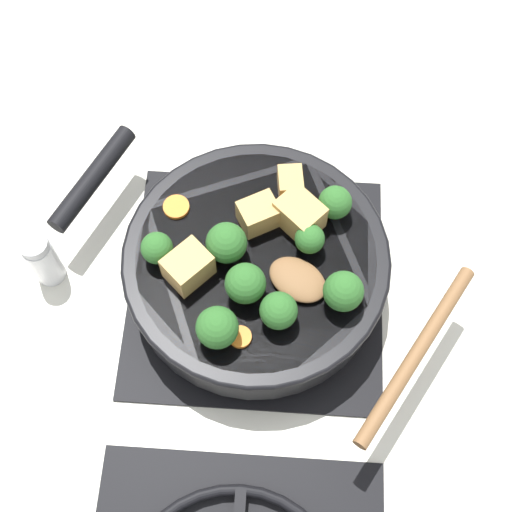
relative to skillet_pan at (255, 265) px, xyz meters
The scene contains 19 objects.
ground_plane 0.06m from the skillet_pan, 154.70° to the left, with size 2.40×2.40×0.00m, color silver.
front_burner_grate 0.05m from the skillet_pan, 154.70° to the left, with size 0.31×0.31×0.03m.
skillet_pan is the anchor object (origin of this frame).
wooden_spoon 0.15m from the skillet_pan, 148.94° to the left, with size 0.24×0.22×0.02m.
tofu_cube_center_large 0.08m from the skillet_pan, 137.22° to the right, with size 0.05×0.04×0.04m, color tan.
tofu_cube_near_handle 0.09m from the skillet_pan, 21.38° to the left, with size 0.05×0.04×0.04m, color tan.
tofu_cube_east_chunk 0.10m from the skillet_pan, 112.03° to the right, with size 0.04×0.03×0.03m, color tan.
tofu_cube_west_chunk 0.06m from the skillet_pan, 85.86° to the right, with size 0.04×0.03×0.03m, color tan.
broccoli_floret_near_spoon 0.08m from the skillet_pan, 168.38° to the right, with size 0.03×0.03×0.04m.
broccoli_floret_center_top 0.10m from the skillet_pan, 111.99° to the left, with size 0.04×0.04×0.05m.
broccoli_floret_east_rim 0.06m from the skillet_pan, ahead, with size 0.05×0.05×0.05m.
broccoli_floret_west_rim 0.07m from the skillet_pan, 82.07° to the left, with size 0.04×0.04×0.05m.
broccoli_floret_north_edge 0.12m from the skillet_pan, 153.20° to the left, with size 0.04×0.04×0.05m.
broccoli_floret_south_cluster 0.12m from the skillet_pan, 145.85° to the right, with size 0.04×0.04×0.05m.
broccoli_floret_mid_floret 0.12m from the skillet_pan, 71.95° to the left, with size 0.05×0.05×0.05m.
broccoli_floret_small_inner 0.12m from the skillet_pan, ahead, with size 0.04×0.04×0.04m.
carrot_slice_orange_thin 0.10m from the skillet_pan, 84.93° to the left, with size 0.02×0.02×0.01m, color orange.
carrot_slice_near_center 0.11m from the skillet_pan, 30.04° to the right, with size 0.03×0.03×0.01m, color orange.
salt_shaker 0.25m from the skillet_pan, ahead, with size 0.04×0.04×0.09m.
Camera 1 is at (-0.02, 0.34, 0.81)m, focal length 50.00 mm.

